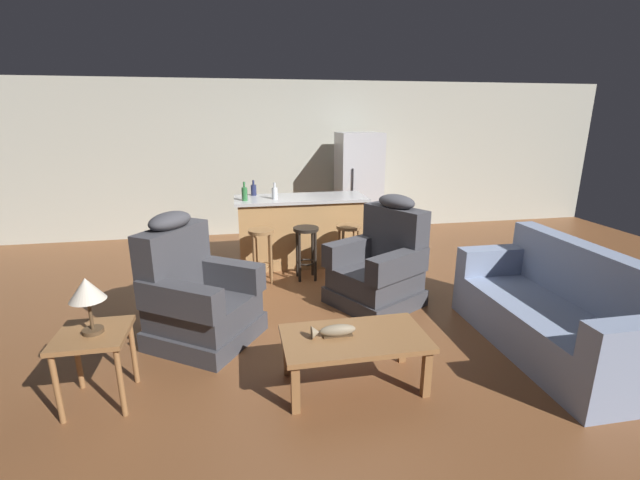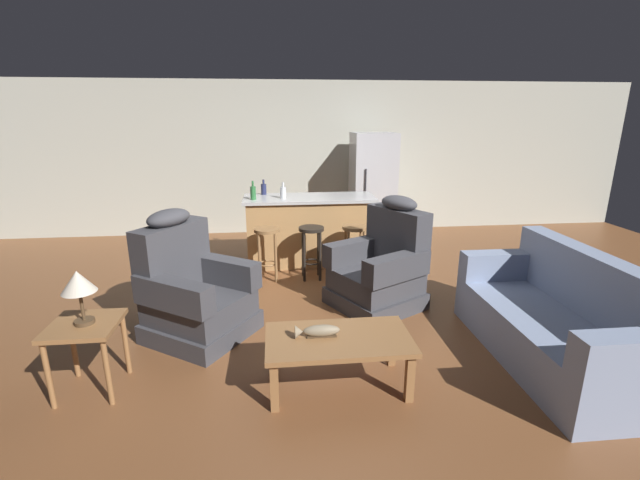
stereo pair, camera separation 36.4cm
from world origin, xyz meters
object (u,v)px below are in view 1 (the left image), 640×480
kitchen_island (301,230)px  bar_stool_middle (306,243)px  bar_stool_right (349,241)px  bottle_wine_dark (245,194)px  couch (557,314)px  fish_figurine (333,331)px  table_lamp (87,292)px  bottle_tall_green (254,190)px  recliner_near_lamp (196,297)px  end_table (94,345)px  bar_stool_left (262,246)px  bottle_short_amber (275,193)px  coffee_table (354,342)px  refrigerator (358,186)px  recliner_near_island (380,266)px

kitchen_island → bar_stool_middle: kitchen_island is taller
bar_stool_right → bottle_wine_dark: bearing=158.5°
couch → bottle_wine_dark: (-2.63, 2.64, 0.70)m
fish_figurine → bar_stool_middle: 2.28m
table_lamp → bottle_tall_green: 3.29m
kitchen_island → bottle_wine_dark: bottle_wine_dark is taller
bar_stool_middle → bottle_wine_dark: (-0.73, 0.51, 0.57)m
couch → kitchen_island: 3.34m
recliner_near_lamp → end_table: size_ratio=2.14×
bar_stool_left → bar_stool_middle: 0.56m
kitchen_island → bar_stool_right: bearing=-50.2°
end_table → recliner_near_lamp: bearing=52.4°
bar_stool_right → bottle_short_amber: size_ratio=3.10×
bottle_tall_green → bottle_short_amber: bottle_short_amber is taller
couch → end_table: (-3.77, -0.02, 0.12)m
bottle_short_amber → coffee_table: bearing=-83.4°
kitchen_island → bottle_tall_green: size_ratio=8.52×
refrigerator → bottle_tall_green: (-1.79, -0.95, 0.15)m
recliner_near_lamp → recliner_near_island: same height
couch → bar_stool_left: couch is taller
couch → bottle_tall_green: (-2.49, 3.01, 0.69)m
bar_stool_middle → bar_stool_right: (0.56, 0.00, 0.00)m
bottle_wine_dark → end_table: bearing=-113.3°
bar_stool_right → recliner_near_lamp: bearing=-143.5°
recliner_near_lamp → refrigerator: size_ratio=0.68×
couch → coffee_table: bearing=5.8°
table_lamp → recliner_near_island: bearing=26.8°
bar_stool_left → end_table: bearing=-121.5°
recliner_near_island → bottle_short_amber: (-1.02, 1.42, 0.61)m
fish_figurine → bar_stool_middle: size_ratio=0.50×
bar_stool_left → bar_stool_middle: bearing=0.0°
recliner_near_island → bar_stool_middle: bearing=-80.5°
bottle_short_amber → couch: bearing=-50.3°
coffee_table → fish_figurine: fish_figurine is taller
kitchen_island → bar_stool_right: size_ratio=2.65×
end_table → bottle_tall_green: bottle_tall_green is taller
table_lamp → recliner_near_lamp: bearing=53.1°
bottle_tall_green → bottle_short_amber: (0.27, -0.33, 0.00)m
bottle_tall_green → bottle_wine_dark: (-0.13, -0.37, 0.01)m
couch → bar_stool_right: couch is taller
refrigerator → bottle_short_amber: refrigerator is taller
couch → recliner_near_lamp: recliner_near_lamp is taller
bar_stool_middle → couch: bearing=-48.3°
end_table → bottle_wine_dark: size_ratio=2.25×
couch → bar_stool_middle: 2.86m
bottle_tall_green → end_table: bearing=-112.9°
couch → bottle_tall_green: bottle_tall_green is taller
coffee_table → bar_stool_right: size_ratio=1.62×
fish_figurine → end_table: (-1.71, 0.13, -0.00)m
fish_figurine → refrigerator: 4.35m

